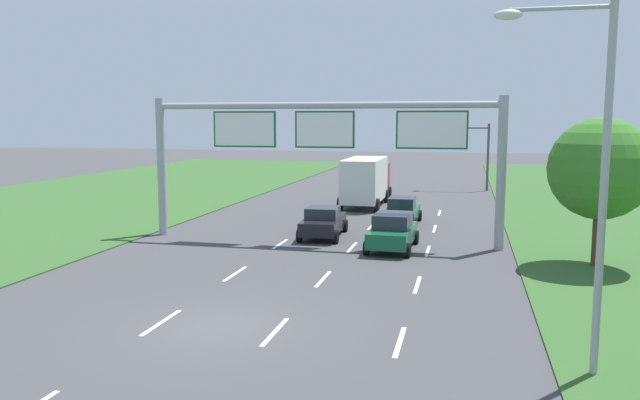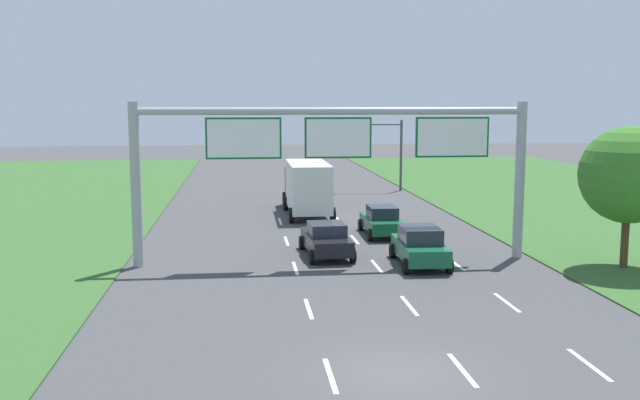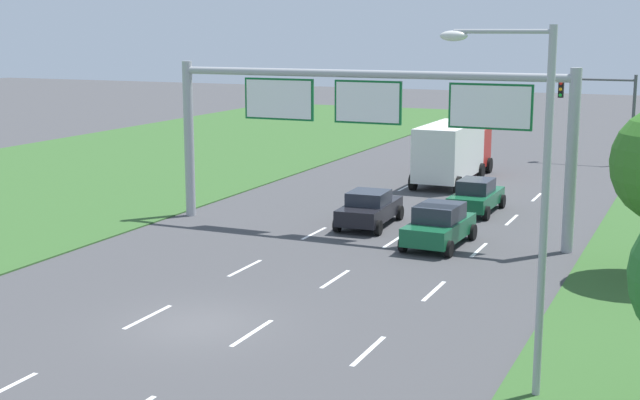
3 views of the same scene
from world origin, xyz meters
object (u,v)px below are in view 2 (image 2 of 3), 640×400
at_px(traffic_light_mast, 377,142).
at_px(roadside_tree_mid, 629,175).
at_px(sign_gantry, 338,150).
at_px(car_near_red, 420,246).
at_px(car_mid_lane, 326,239).
at_px(car_lead_silver, 382,221).
at_px(box_truck, 307,186).

xyz_separation_m(traffic_light_mast, roadside_tree_mid, (5.40, -27.26, 0.11)).
distance_m(sign_gantry, traffic_light_mast, 25.48).
bearing_deg(roadside_tree_mid, car_near_red, 169.14).
bearing_deg(sign_gantry, traffic_light_mast, 75.35).
bearing_deg(car_mid_lane, roadside_tree_mid, -20.75).
relative_size(car_near_red, car_mid_lane, 0.95).
bearing_deg(traffic_light_mast, roadside_tree_mid, -78.80).
relative_size(car_lead_silver, car_mid_lane, 0.94).
height_order(car_lead_silver, roadside_tree_mid, roadside_tree_mid).
distance_m(box_truck, sign_gantry, 14.06).
height_order(sign_gantry, roadside_tree_mid, sign_gantry).
xyz_separation_m(sign_gantry, traffic_light_mast, (6.44, 24.63, -1.08)).
distance_m(car_near_red, box_truck, 15.17).
height_order(car_mid_lane, sign_gantry, sign_gantry).
bearing_deg(car_lead_silver, traffic_light_mast, 80.57).
distance_m(car_mid_lane, traffic_light_mast, 24.53).
relative_size(car_near_red, roadside_tree_mid, 0.71).
relative_size(box_truck, traffic_light_mast, 1.51).
height_order(traffic_light_mast, roadside_tree_mid, roadside_tree_mid).
distance_m(car_mid_lane, sign_gantry, 4.37).
height_order(car_near_red, car_lead_silver, car_near_red).
xyz_separation_m(sign_gantry, roadside_tree_mid, (11.84, -2.63, -0.97)).
height_order(car_mid_lane, box_truck, box_truck).
xyz_separation_m(car_mid_lane, traffic_light_mast, (6.79, 23.37, 3.09)).
height_order(box_truck, traffic_light_mast, traffic_light_mast).
relative_size(traffic_light_mast, roadside_tree_mid, 0.93).
xyz_separation_m(car_lead_silver, traffic_light_mast, (3.28, 18.67, 3.09)).
bearing_deg(sign_gantry, box_truck, 90.45).
bearing_deg(box_truck, car_near_red, -76.68).
bearing_deg(sign_gantry, car_mid_lane, 105.28).
bearing_deg(sign_gantry, car_lead_silver, 62.04).
distance_m(car_near_red, car_mid_lane, 4.43).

